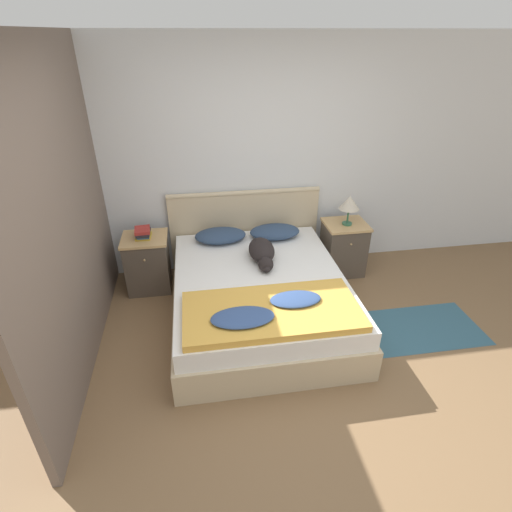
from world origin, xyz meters
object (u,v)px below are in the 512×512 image
at_px(pillow_left, 220,236).
at_px(bed, 259,297).
at_px(book_stack, 143,233).
at_px(dog, 262,252).
at_px(pillow_right, 275,232).
at_px(nightstand_left, 148,263).
at_px(nightstand_right, 343,248).
at_px(table_lamp, 349,203).

bearing_deg(pillow_left, bed, -68.59).
bearing_deg(book_stack, bed, -32.73).
bearing_deg(dog, pillow_right, 65.09).
distance_m(nightstand_left, nightstand_right, 2.24).
height_order(pillow_left, pillow_right, same).
height_order(nightstand_right, table_lamp, table_lamp).
bearing_deg(nightstand_right, pillow_right, 175.37).
xyz_separation_m(bed, pillow_left, (-0.31, 0.78, 0.31)).
relative_size(dog, table_lamp, 1.87).
xyz_separation_m(bed, pillow_right, (0.31, 0.78, 0.31)).
relative_size(bed, pillow_left, 3.59).
bearing_deg(pillow_right, bed, -111.41).
relative_size(bed, pillow_right, 3.59).
bearing_deg(pillow_left, dog, -52.30).
distance_m(bed, table_lamp, 1.46).
xyz_separation_m(nightstand_left, book_stack, (-0.00, 0.00, 0.36)).
relative_size(pillow_left, table_lamp, 1.67).
height_order(dog, book_stack, book_stack).
xyz_separation_m(nightstand_right, dog, (-1.04, -0.43, 0.27)).
height_order(bed, dog, dog).
xyz_separation_m(nightstand_left, pillow_left, (0.81, 0.07, 0.24)).
bearing_deg(dog, bed, -104.95).
bearing_deg(table_lamp, pillow_left, 176.41).
height_order(bed, pillow_left, pillow_left).
distance_m(nightstand_left, book_stack, 0.36).
bearing_deg(pillow_left, nightstand_left, -175.37).
distance_m(nightstand_left, table_lamp, 2.31).
bearing_deg(pillow_right, table_lamp, -6.29).
relative_size(nightstand_left, book_stack, 2.92).
distance_m(pillow_left, book_stack, 0.83).
height_order(bed, book_stack, book_stack).
bearing_deg(dog, table_lamp, 21.35).
relative_size(nightstand_left, dog, 0.99).
distance_m(nightstand_left, dog, 1.30).
height_order(pillow_right, dog, dog).
height_order(nightstand_left, book_stack, book_stack).
height_order(nightstand_left, table_lamp, table_lamp).
xyz_separation_m(pillow_right, dog, (-0.23, -0.50, 0.03)).
distance_m(nightstand_right, table_lamp, 0.57).
relative_size(pillow_left, dog, 0.89).
bearing_deg(pillow_left, table_lamp, -3.59).
bearing_deg(book_stack, pillow_right, 2.53).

